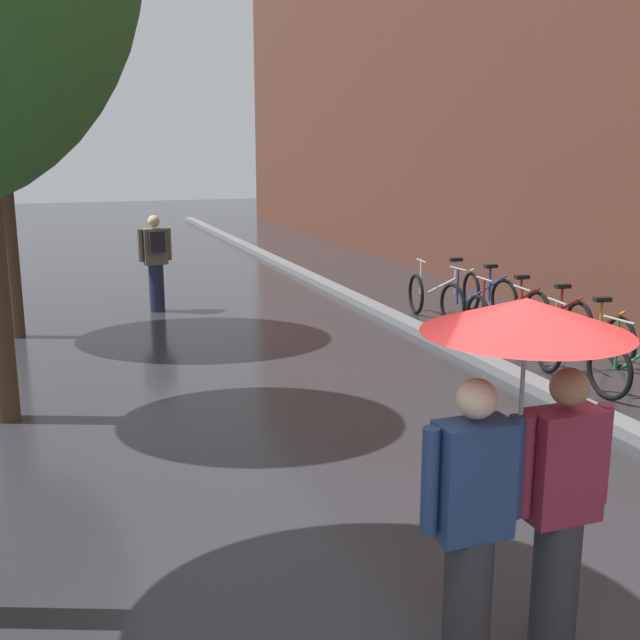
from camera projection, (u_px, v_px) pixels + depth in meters
name	position (u px, v px, depth m)	size (l,w,h in m)	color
kerb_strip	(363.00, 302.00, 14.11)	(0.30, 36.00, 0.12)	slate
parked_bicycle_3	(585.00, 342.00, 9.96)	(1.17, 0.84, 0.96)	black
parked_bicycle_4	(547.00, 325.00, 10.89)	(1.14, 0.79, 0.96)	black
parked_bicycle_5	(508.00, 314.00, 11.64)	(1.10, 0.74, 0.96)	black
parked_bicycle_6	(479.00, 300.00, 12.66)	(1.14, 0.79, 0.96)	black
parked_bicycle_7	(444.00, 291.00, 13.45)	(1.16, 0.83, 0.96)	black
couple_under_umbrella	(521.00, 432.00, 4.04)	(1.15, 1.08, 2.09)	#2D2D33
pedestrian_walking_midground	(156.00, 261.00, 13.45)	(0.59, 0.36, 1.69)	#1E233D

